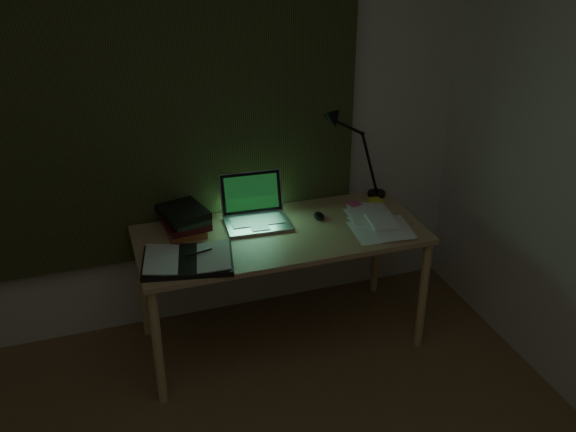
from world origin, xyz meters
name	(u,v)px	position (x,y,z in m)	size (l,w,h in m)	color
wall_back	(145,111)	(0.00, 2.00, 1.25)	(3.50, 0.00, 2.50)	silver
curtain	(142,73)	(0.00, 1.96, 1.45)	(2.20, 0.06, 2.00)	#2B3219
desk	(281,288)	(0.58, 1.60, 0.33)	(1.47, 0.64, 0.67)	tan
laptop	(257,205)	(0.49, 1.71, 0.79)	(0.33, 0.37, 0.24)	silver
open_textbook	(188,260)	(0.07, 1.45, 0.69)	(0.42, 0.30, 0.04)	silver
book_stack	(185,219)	(0.12, 1.78, 0.73)	(0.21, 0.25, 0.13)	silver
loose_papers	(373,222)	(1.07, 1.54, 0.68)	(0.30, 0.32, 0.02)	white
mouse	(319,216)	(0.82, 1.68, 0.69)	(0.05, 0.09, 0.03)	black
sticky_yellow	(375,200)	(1.19, 1.78, 0.68)	(0.07, 0.07, 0.02)	yellow
sticky_pink	(354,205)	(1.06, 1.77, 0.68)	(0.07, 0.07, 0.01)	#E65992
desk_lamp	(379,150)	(1.24, 1.86, 0.94)	(0.36, 0.28, 0.55)	black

